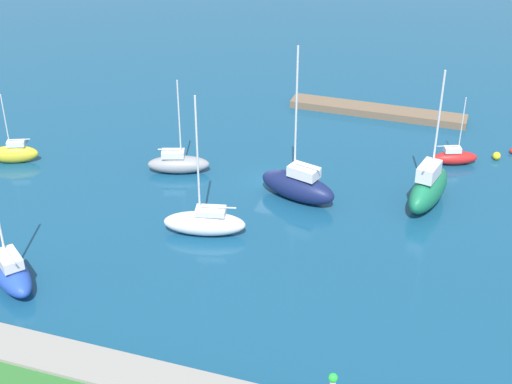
{
  "coord_description": "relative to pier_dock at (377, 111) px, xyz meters",
  "views": [
    {
      "loc": [
        -18.39,
        59.82,
        35.07
      ],
      "look_at": [
        0.0,
        4.27,
        1.5
      ],
      "focal_mm": 52.75,
      "sensor_mm": 36.0,
      "label": 1
    }
  ],
  "objects": [
    {
      "name": "sailboat_red_east_end",
      "position": [
        -9.54,
        9.66,
        0.35
      ],
      "size": [
        4.79,
        3.13,
        7.15
      ],
      "rotation": [
        0.0,
        0.0,
        3.52
      ],
      "color": "red",
      "rests_on": "water"
    },
    {
      "name": "pier_dock",
      "position": [
        0.0,
        0.0,
        0.0
      ],
      "size": [
        20.02,
        2.69,
        0.83
      ],
      "primitive_type": "cube",
      "color": "brown",
      "rests_on": "ground"
    },
    {
      "name": "sailboat_gray_far_south",
      "position": [
        16.01,
        19.95,
        0.56
      ],
      "size": [
        6.4,
        3.9,
        9.61
      ],
      "rotation": [
        0.0,
        0.0,
        3.46
      ],
      "color": "gray",
      "rests_on": "water"
    },
    {
      "name": "sailboat_green_west_end",
      "position": [
        -7.94,
        18.63,
        1.34
      ],
      "size": [
        4.0,
        8.06,
        12.79
      ],
      "rotation": [
        0.0,
        0.0,
        4.51
      ],
      "color": "#19724C",
      "rests_on": "water"
    },
    {
      "name": "sailboat_blue_by_breakwater",
      "position": [
        21.07,
        40.68,
        0.77
      ],
      "size": [
        7.23,
        6.44,
        11.12
      ],
      "rotation": [
        0.0,
        0.0,
        5.62
      ],
      "color": "#2347B2",
      "rests_on": "water"
    },
    {
      "name": "sailboat_yellow_lone_north",
      "position": [
        32.48,
        23.2,
        0.59
      ],
      "size": [
        5.03,
        3.21,
        7.37
      ],
      "rotation": [
        0.0,
        0.0,
        0.4
      ],
      "color": "yellow",
      "rests_on": "water"
    },
    {
      "name": "sailboat_navy_lone_south",
      "position": [
        3.48,
        21.31,
        1.03
      ],
      "size": [
        8.01,
        4.66,
        14.59
      ],
      "rotation": [
        0.0,
        0.0,
        6.0
      ],
      "color": "#141E4C",
      "rests_on": "water"
    },
    {
      "name": "mooring_buoy_yellow",
      "position": [
        -13.53,
        7.34,
        -0.01
      ],
      "size": [
        0.81,
        0.81,
        0.81
      ],
      "primitive_type": "sphere",
      "color": "yellow",
      "rests_on": "water"
    },
    {
      "name": "sailboat_white_off_beacon",
      "position": [
        9.43,
        29.44,
        0.71
      ],
      "size": [
        7.37,
        3.9,
        12.66
      ],
      "rotation": [
        0.0,
        0.0,
        0.23
      ],
      "color": "white",
      "rests_on": "water"
    },
    {
      "name": "breakwater",
      "position": [
        6.71,
        47.86,
        0.21
      ],
      "size": [
        72.96,
        3.17,
        1.25
      ],
      "primitive_type": "cube",
      "color": "gray",
      "rests_on": "ground"
    },
    {
      "name": "water",
      "position": [
        6.71,
        19.54,
        -0.42
      ],
      "size": [
        160.0,
        160.0,
        0.0
      ],
      "primitive_type": "plane",
      "color": "navy",
      "rests_on": "ground"
    }
  ]
}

